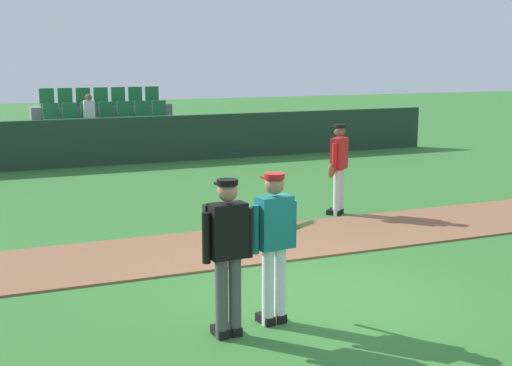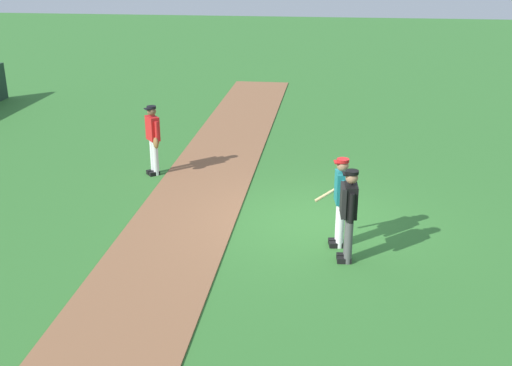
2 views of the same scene
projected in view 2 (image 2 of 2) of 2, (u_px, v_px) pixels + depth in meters
The scene contains 5 objects.
ground_plane at pixel (311, 223), 12.97m from camera, with size 80.00×80.00×0.00m, color #33702D.
infield_dirt_path at pixel (186, 216), 13.28m from camera, with size 28.00×2.19×0.03m, color brown.
batter_teal_jersey at pixel (341, 199), 11.68m from camera, with size 0.72×0.75×1.76m.
umpire_home_plate at pixel (349, 211), 11.08m from camera, with size 0.59×0.32×1.76m.
runner_red_jersey at pixel (153, 138), 15.41m from camera, with size 0.59×0.48×1.76m.
Camera 2 is at (-11.86, -0.35, 5.42)m, focal length 43.77 mm.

